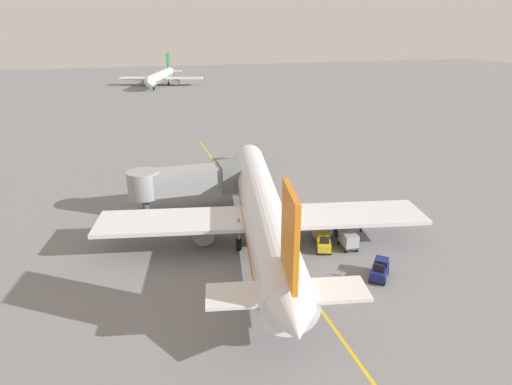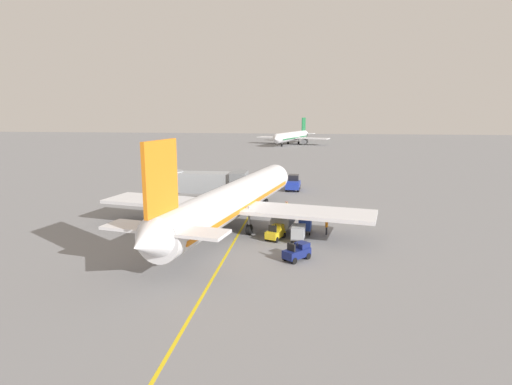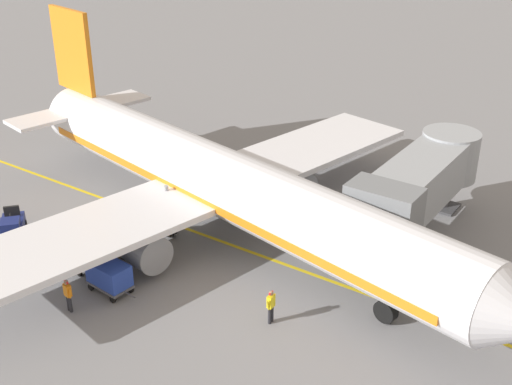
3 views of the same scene
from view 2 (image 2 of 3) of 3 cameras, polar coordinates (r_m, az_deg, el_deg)
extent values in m
plane|color=slate|center=(45.88, -2.03, -5.04)|extent=(400.00, 400.00, 0.00)
cube|color=gold|center=(45.88, -2.03, -5.04)|extent=(0.24, 80.00, 0.01)
cylinder|color=silver|center=(45.77, -2.85, -0.85)|extent=(9.90, 32.10, 3.70)
cube|color=orange|center=(45.87, -2.84, -1.42)|extent=(9.43, 29.60, 0.44)
cone|color=silver|center=(61.84, 2.97, 2.26)|extent=(4.03, 3.06, 3.63)
cone|color=silver|center=(30.68, -14.84, -6.62)|extent=(3.63, 3.36, 3.14)
cube|color=black|center=(60.04, 2.51, 2.62)|extent=(2.94, 1.62, 0.60)
cube|color=silver|center=(45.00, -3.30, -1.91)|extent=(30.44, 10.98, 0.36)
cylinder|color=gray|center=(48.25, -9.01, -2.67)|extent=(2.59, 3.53, 2.00)
cylinder|color=gray|center=(44.36, 3.73, -3.76)|extent=(2.59, 3.53, 2.00)
cube|color=orange|center=(31.68, -12.85, 2.03)|extent=(1.18, 4.38, 5.50)
cube|color=silver|center=(32.70, -12.37, -4.94)|extent=(10.32, 4.51, 0.24)
cylinder|color=black|center=(56.68, 1.30, -1.35)|extent=(0.66, 1.17, 1.10)
cylinder|color=gray|center=(56.37, 1.31, 0.19)|extent=(0.24, 0.24, 2.00)
cylinder|color=black|center=(45.51, -6.44, -4.52)|extent=(0.66, 1.17, 1.10)
cylinder|color=gray|center=(45.13, -6.48, -2.62)|extent=(0.24, 0.24, 2.00)
cylinder|color=black|center=(43.83, -0.96, -5.06)|extent=(0.66, 1.17, 1.10)
cylinder|color=gray|center=(43.42, -0.96, -3.09)|extent=(0.24, 0.24, 2.00)
cube|color=#93999E|center=(55.50, -6.61, 1.40)|extent=(10.02, 2.80, 2.60)
cube|color=slate|center=(54.66, -2.32, 1.32)|extent=(2.00, 3.50, 2.99)
cylinder|color=#93999E|center=(56.90, -11.52, 1.49)|extent=(3.36, 3.36, 2.86)
cylinder|color=#4C4C51|center=(57.34, -11.43, -0.87)|extent=(0.70, 0.70, 2.19)
cube|color=#38383A|center=(57.55, -11.39, -1.86)|extent=(1.80, 1.80, 0.16)
cube|color=#1E339E|center=(68.55, 5.07, 1.03)|extent=(2.37, 4.48, 0.90)
cube|color=black|center=(69.36, 5.15, 1.98)|extent=(1.72, 1.91, 1.10)
cube|color=#1E339E|center=(66.93, 4.98, 1.33)|extent=(1.91, 1.17, 0.36)
cylinder|color=black|center=(67.16, 5.76, 0.42)|extent=(0.38, 0.81, 0.80)
cylinder|color=black|center=(67.31, 4.18, 0.47)|extent=(0.38, 0.81, 0.80)
cylinder|color=black|center=(69.97, 5.92, 0.84)|extent=(0.38, 0.81, 0.80)
cylinder|color=black|center=(70.11, 4.40, 0.89)|extent=(0.38, 0.81, 0.80)
cube|color=navy|center=(36.72, 5.56, -8.20)|extent=(2.54, 2.68, 0.70)
cube|color=navy|center=(37.02, 6.30, -7.13)|extent=(1.46, 1.46, 0.44)
cube|color=black|center=(36.02, 4.83, -7.45)|extent=(0.74, 0.67, 0.64)
cylinder|color=black|center=(36.60, 5.71, -7.20)|extent=(0.23, 0.25, 0.54)
cylinder|color=black|center=(37.79, 5.85, -8.21)|extent=(0.52, 0.55, 0.56)
cylinder|color=black|center=(37.12, 7.09, -8.60)|extent=(0.52, 0.55, 0.56)
cylinder|color=black|center=(36.58, 3.98, -8.83)|extent=(0.52, 0.55, 0.56)
cylinder|color=black|center=(35.89, 5.23, -9.25)|extent=(0.52, 0.55, 0.56)
cube|color=gold|center=(42.23, 2.67, -5.58)|extent=(2.01, 2.76, 0.70)
cube|color=gold|center=(42.67, 3.07, -4.61)|extent=(1.33, 1.34, 0.44)
cube|color=black|center=(41.45, 2.27, -4.94)|extent=(0.84, 0.45, 0.64)
cylinder|color=black|center=(42.16, 2.75, -4.69)|extent=(0.17, 0.27, 0.54)
cylinder|color=black|center=(43.31, 2.52, -5.64)|extent=(0.39, 0.59, 0.56)
cylinder|color=black|center=(42.88, 3.82, -5.83)|extent=(0.39, 0.59, 0.56)
cylinder|color=black|center=(41.81, 1.47, -6.25)|extent=(0.39, 0.59, 0.56)
cylinder|color=black|center=(41.36, 2.82, -6.45)|extent=(0.39, 0.59, 0.56)
cube|color=#4C4C51|center=(44.77, 6.71, -4.96)|extent=(1.47, 2.29, 0.12)
cube|color=#233D9E|center=(44.61, 6.73, -4.21)|extent=(1.39, 2.18, 1.10)
cylinder|color=#4C4C51|center=(46.17, 6.87, -4.48)|extent=(0.12, 0.70, 0.07)
cylinder|color=black|center=(45.68, 6.10, -4.94)|extent=(0.15, 0.37, 0.36)
cylinder|color=black|center=(45.59, 7.49, -5.00)|extent=(0.15, 0.37, 0.36)
cylinder|color=black|center=(44.10, 5.89, -5.52)|extent=(0.15, 0.37, 0.36)
cylinder|color=black|center=(44.01, 7.33, -5.58)|extent=(0.15, 0.37, 0.36)
cube|color=#4C4C51|center=(41.84, 5.77, -6.09)|extent=(1.47, 2.29, 0.12)
cube|color=#999EA3|center=(41.67, 5.79, -5.29)|extent=(1.39, 2.18, 1.10)
cylinder|color=#4C4C51|center=(43.23, 5.97, -5.54)|extent=(0.12, 0.70, 0.07)
cylinder|color=black|center=(42.75, 5.14, -6.04)|extent=(0.15, 0.37, 0.36)
cylinder|color=black|center=(42.65, 6.62, -6.11)|extent=(0.15, 0.37, 0.36)
cylinder|color=black|center=(41.19, 4.87, -6.70)|extent=(0.15, 0.37, 0.36)
cylinder|color=black|center=(41.08, 6.41, -6.78)|extent=(0.15, 0.37, 0.36)
cylinder|color=#232328|center=(44.36, 9.56, -5.19)|extent=(0.15, 0.15, 0.85)
cylinder|color=#232328|center=(44.55, 9.60, -5.12)|extent=(0.15, 0.15, 0.85)
cube|color=orange|center=(44.26, 9.61, -4.25)|extent=(0.31, 0.42, 0.60)
cylinder|color=orange|center=(44.04, 9.55, -4.39)|extent=(0.13, 0.24, 0.57)
cylinder|color=orange|center=(44.51, 9.66, -4.23)|extent=(0.13, 0.24, 0.57)
sphere|color=#997051|center=(44.15, 9.63, -3.71)|extent=(0.22, 0.22, 0.22)
cube|color=red|center=(44.15, 9.63, -3.69)|extent=(0.13, 0.27, 0.10)
cylinder|color=#232328|center=(52.38, 4.06, -2.55)|extent=(0.15, 0.15, 0.85)
cylinder|color=#232328|center=(52.37, 4.27, -2.55)|extent=(0.15, 0.15, 0.85)
cube|color=yellow|center=(52.21, 4.18, -1.78)|extent=(0.38, 0.25, 0.60)
cylinder|color=yellow|center=(52.23, 3.90, -1.83)|extent=(0.22, 0.09, 0.57)
cylinder|color=yellow|center=(52.22, 4.45, -1.84)|extent=(0.22, 0.09, 0.57)
sphere|color=#997051|center=(52.12, 4.18, -1.32)|extent=(0.22, 0.22, 0.22)
cube|color=red|center=(52.11, 4.18, -1.30)|extent=(0.27, 0.09, 0.10)
cylinder|color=silver|center=(164.06, 4.90, 7.63)|extent=(12.51, 30.05, 3.52)
cube|color=#196B38|center=(164.08, 4.90, 7.48)|extent=(11.81, 27.74, 0.42)
cone|color=silver|center=(148.83, 2.73, 7.32)|extent=(3.97, 3.21, 3.44)
cone|color=silver|center=(179.65, 6.72, 7.98)|extent=(3.65, 3.44, 2.99)
cube|color=black|center=(150.37, 2.98, 7.59)|extent=(2.83, 1.79, 0.57)
cube|color=silver|center=(164.98, 5.01, 7.43)|extent=(28.66, 13.30, 0.34)
cylinder|color=gray|center=(162.65, 6.65, 6.93)|extent=(2.73, 3.47, 1.90)
cylinder|color=gray|center=(166.19, 3.21, 7.07)|extent=(2.73, 3.47, 1.90)
cube|color=#196B38|center=(177.32, 6.52, 9.26)|extent=(1.55, 4.08, 5.22)
cube|color=silver|center=(177.29, 6.47, 8.02)|extent=(9.80, 5.22, 0.23)
cylinder|color=black|center=(154.30, 3.53, 6.47)|extent=(0.72, 1.13, 1.04)
cylinder|color=gray|center=(154.19, 3.53, 7.02)|extent=(0.23, 0.23, 1.90)
cylinder|color=black|center=(165.29, 5.83, 6.74)|extent=(0.72, 1.13, 1.04)
cylinder|color=gray|center=(165.19, 5.84, 7.25)|extent=(0.23, 0.23, 1.90)
cylinder|color=black|center=(166.76, 4.40, 6.80)|extent=(0.72, 1.13, 1.04)
cylinder|color=gray|center=(166.66, 4.41, 7.30)|extent=(0.23, 0.23, 1.90)
camera|label=1|loc=(21.89, -62.09, 22.50)|focal=30.32mm
camera|label=3|loc=(66.63, 23.26, 14.89)|focal=45.61mm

